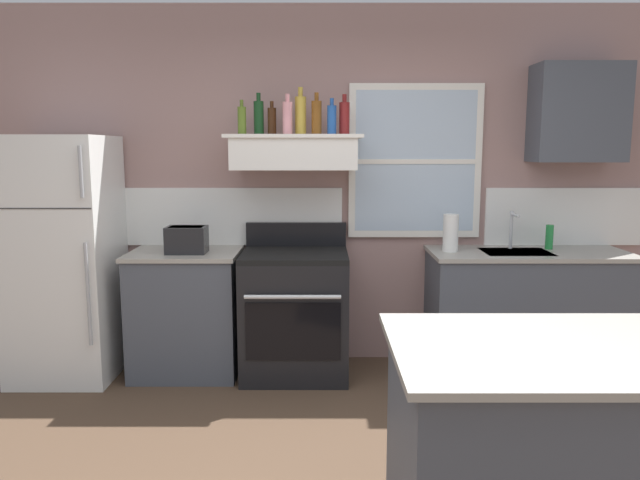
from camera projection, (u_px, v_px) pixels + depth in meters
back_wall at (330, 187)px, 4.62m from camera, size 5.40×0.11×2.70m
refrigerator at (61, 259)px, 4.30m from camera, size 0.70×0.72×1.74m
counter_left_of_stove at (184, 312)px, 4.43m from camera, size 0.79×0.63×0.91m
toaster at (184, 239)px, 4.28m from camera, size 0.30×0.20×0.19m
stove_range at (292, 312)px, 4.40m from camera, size 0.76×0.69×1.09m
range_hood_shelf at (292, 152)px, 4.32m from camera, size 0.96×0.52×0.24m
bottle_olive_oil_square at (239, 120)px, 4.24m from camera, size 0.06×0.06×0.24m
bottle_dark_green_wine at (256, 117)px, 4.31m from camera, size 0.07×0.07×0.29m
bottle_brown_stout at (269, 121)px, 4.31m from camera, size 0.06×0.06×0.24m
bottle_rose_pink at (284, 117)px, 4.23m from camera, size 0.07×0.07×0.28m
bottle_champagne_gold_foil at (298, 115)px, 4.29m from camera, size 0.08×0.08×0.33m
bottle_amber_wine at (314, 117)px, 4.25m from camera, size 0.07×0.07×0.29m
bottle_blue_liqueur at (329, 119)px, 4.25m from camera, size 0.07×0.07×0.25m
bottle_red_label_wine at (341, 118)px, 4.30m from camera, size 0.07×0.07×0.28m
counter_right_with_sink at (523, 311)px, 4.44m from camera, size 1.43×0.63×0.91m
sink_faucet at (509, 226)px, 4.44m from camera, size 0.03×0.17×0.28m
paper_towel_roll at (448, 233)px, 4.35m from camera, size 0.11×0.11×0.27m
dish_soap_bottle at (546, 237)px, 4.46m from camera, size 0.06×0.06×0.18m
kitchen_island at (564, 456)px, 2.36m from camera, size 1.40×0.90×0.91m
upper_cabinet_right at (574, 113)px, 4.36m from camera, size 0.64×0.32×0.70m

